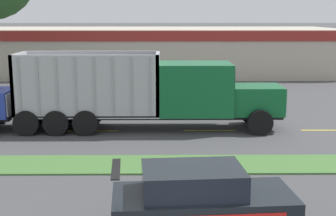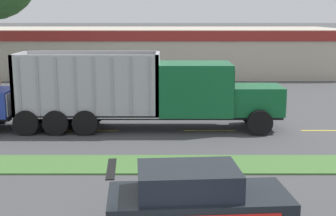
# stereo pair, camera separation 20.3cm
# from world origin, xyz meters

# --- Properties ---
(grass_verge) EXTENTS (120.00, 2.07, 0.06)m
(grass_verge) POSITION_xyz_m (0.00, 7.94, 0.03)
(grass_verge) COLOR #477538
(grass_verge) RESTS_ON ground_plane
(centre_line_3) EXTENTS (2.40, 0.14, 0.01)m
(centre_line_3) POSITION_xyz_m (-3.84, 12.98, 0.00)
(centre_line_3) COLOR yellow
(centre_line_3) RESTS_ON ground_plane
(centre_line_4) EXTENTS (2.40, 0.14, 0.01)m
(centre_line_4) POSITION_xyz_m (1.56, 12.98, 0.00)
(centre_line_4) COLOR yellow
(centre_line_4) RESTS_ON ground_plane
(centre_line_5) EXTENTS (2.40, 0.14, 0.01)m
(centre_line_5) POSITION_xyz_m (6.96, 12.98, 0.00)
(centre_line_5) COLOR yellow
(centre_line_5) RESTS_ON ground_plane
(dump_truck_trail) EXTENTS (12.11, 2.72, 3.54)m
(dump_truck_trail) POSITION_xyz_m (-0.29, 13.35, 1.64)
(dump_truck_trail) COLOR black
(dump_truck_trail) RESTS_ON ground_plane
(rally_car) EXTENTS (4.47, 2.25, 1.71)m
(rally_car) POSITION_xyz_m (0.31, 2.70, 0.87)
(rally_car) COLOR black
(rally_car) RESTS_ON ground_plane
(store_building_backdrop) EXTENTS (39.59, 12.10, 4.03)m
(store_building_backdrop) POSITION_xyz_m (-4.80, 35.22, 2.02)
(store_building_backdrop) COLOR #BCB29E
(store_building_backdrop) RESTS_ON ground_plane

